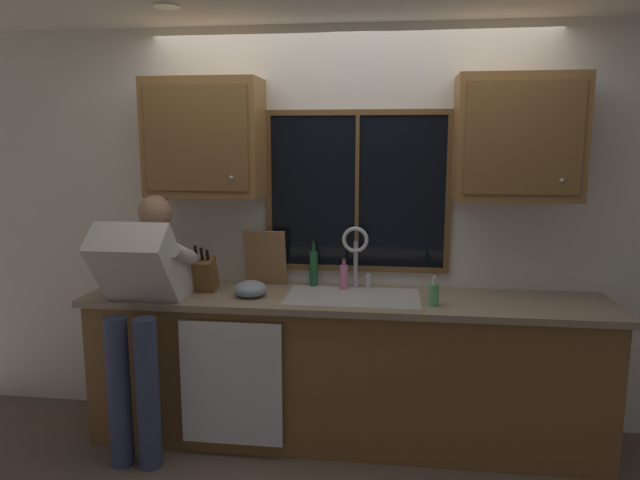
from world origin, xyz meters
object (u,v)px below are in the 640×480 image
object	(u,v)px
person_standing	(141,298)
bottle_tall_clear	(344,276)
mixing_bowl	(250,289)
knife_block	(205,274)
bottle_green_glass	(314,267)
soap_dispenser	(434,294)
cutting_board	(265,258)

from	to	relation	value
person_standing	bottle_tall_clear	world-z (taller)	person_standing
bottle_tall_clear	mixing_bowl	bearing A→B (deg)	-156.53
knife_block	bottle_green_glass	world-z (taller)	knife_block
mixing_bowl	soap_dispenser	bearing A→B (deg)	-3.28
cutting_board	bottle_green_glass	xyz separation A→B (m)	(0.31, 0.02, -0.06)
bottle_tall_clear	person_standing	bearing A→B (deg)	-157.97
cutting_board	mixing_bowl	bearing A→B (deg)	-96.19
mixing_bowl	bottle_tall_clear	world-z (taller)	bottle_tall_clear
mixing_bowl	bottle_green_glass	world-z (taller)	bottle_green_glass
person_standing	bottle_tall_clear	xyz separation A→B (m)	(1.13, 0.46, 0.06)
mixing_bowl	person_standing	bearing A→B (deg)	-159.32
cutting_board	bottle_tall_clear	distance (m)	0.52
knife_block	bottle_tall_clear	distance (m)	0.86
person_standing	cutting_board	xyz separation A→B (m)	(0.62, 0.51, 0.15)
knife_block	bottle_green_glass	distance (m)	0.68
knife_block	soap_dispenser	size ratio (longest dim) A/B	1.84
knife_block	cutting_board	world-z (taller)	cutting_board
cutting_board	soap_dispenser	world-z (taller)	cutting_board
cutting_board	bottle_tall_clear	world-z (taller)	cutting_board
cutting_board	bottle_green_glass	world-z (taller)	cutting_board
bottle_green_glass	bottle_tall_clear	xyz separation A→B (m)	(0.20, -0.07, -0.04)
person_standing	bottle_green_glass	size ratio (longest dim) A/B	5.17
knife_block	cutting_board	xyz separation A→B (m)	(0.33, 0.21, 0.07)
cutting_board	bottle_green_glass	bearing A→B (deg)	3.40
knife_block	soap_dispenser	world-z (taller)	knife_block
person_standing	bottle_green_glass	bearing A→B (deg)	29.42
mixing_bowl	soap_dispenser	xyz separation A→B (m)	(1.08, -0.06, 0.02)
soap_dispenser	bottle_tall_clear	size ratio (longest dim) A/B	0.84
bottle_green_glass	bottle_tall_clear	bearing A→B (deg)	-18.51
cutting_board	bottle_tall_clear	bearing A→B (deg)	-5.45
cutting_board	mixing_bowl	xyz separation A→B (m)	(-0.03, -0.28, -0.13)
person_standing	soap_dispenser	world-z (taller)	person_standing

